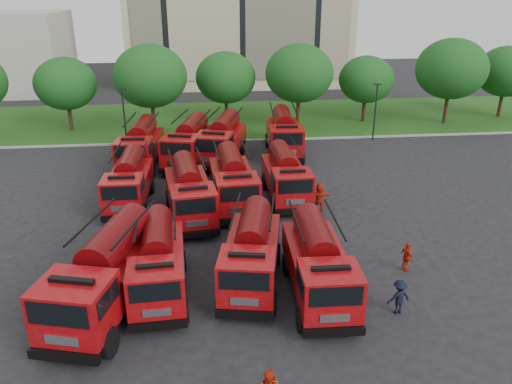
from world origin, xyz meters
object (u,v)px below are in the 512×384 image
fire_truck_2 (252,252)px  firefighter_3 (397,312)px  fire_truck_9 (189,142)px  firefighter_0 (311,313)px  firefighter_2 (405,271)px  fire_truck_0 (106,273)px  fire_truck_10 (222,140)px  fire_truck_4 (129,181)px  firefighter_5 (319,211)px  fire_truck_8 (141,145)px  fire_truck_7 (286,176)px  fire_truck_1 (158,262)px  fire_truck_5 (189,192)px  firefighter_4 (183,239)px  fire_truck_3 (318,263)px  fire_truck_6 (233,181)px  fire_truck_11 (284,133)px

fire_truck_2 → firefighter_3: fire_truck_2 is taller
fire_truck_9 → firefighter_0: size_ratio=4.70×
firefighter_0 → firefighter_2: firefighter_0 is taller
fire_truck_9 → firefighter_2: size_ratio=5.16×
fire_truck_0 → firefighter_0: 8.88m
fire_truck_10 → firefighter_3: fire_truck_10 is taller
fire_truck_4 → firefighter_5: bearing=-10.0°
fire_truck_8 → firefighter_3: size_ratio=4.74×
fire_truck_8 → firefighter_3: 24.13m
fire_truck_7 → firefighter_0: size_ratio=4.13×
fire_truck_7 → fire_truck_2: bearing=-108.7°
fire_truck_8 → fire_truck_1: bearing=-76.6°
fire_truck_4 → fire_truck_5: bearing=-30.6°
firefighter_4 → fire_truck_9: bearing=-41.5°
fire_truck_3 → fire_truck_6: size_ratio=0.95×
fire_truck_8 → firefighter_3: fire_truck_8 is taller
fire_truck_6 → firefighter_4: (-3.09, -4.25, -1.68)m
firefighter_0 → firefighter_3: bearing=-41.1°
firefighter_4 → fire_truck_4: bearing=-6.9°
fire_truck_2 → fire_truck_10: bearing=102.6°
fire_truck_10 → fire_truck_11: bearing=29.6°
fire_truck_10 → fire_truck_11: size_ratio=1.03×
fire_truck_1 → fire_truck_5: size_ratio=0.92×
fire_truck_4 → fire_truck_5: fire_truck_5 is taller
fire_truck_0 → firefighter_3: (12.30, -1.55, -1.78)m
fire_truck_3 → firefighter_3: (3.13, -1.74, -1.60)m
fire_truck_3 → firefighter_5: bearing=78.4°
fire_truck_11 → fire_truck_5: bearing=-118.6°
fire_truck_3 → firefighter_5: (2.07, 8.93, -1.60)m
fire_truck_2 → firefighter_5: bearing=67.5°
fire_truck_4 → fire_truck_6: bearing=-6.9°
firefighter_3 → fire_truck_6: bearing=-73.9°
fire_truck_11 → firefighter_3: (1.50, -22.25, -1.74)m
fire_truck_11 → firefighter_2: size_ratio=5.07×
fire_truck_0 → fire_truck_8: bearing=106.6°
fire_truck_10 → firefighter_3: bearing=-56.7°
fire_truck_9 → firefighter_4: bearing=-77.4°
fire_truck_6 → fire_truck_1: bearing=-115.8°
firefighter_0 → fire_truck_8: bearing=78.8°
fire_truck_2 → fire_truck_9: (-3.24, 17.45, 0.14)m
fire_truck_11 → firefighter_3: size_ratio=4.87×
fire_truck_7 → firefighter_2: 10.74m
fire_truck_0 → firefighter_0: fire_truck_0 is taller
fire_truck_11 → fire_truck_4: bearing=-136.5°
firefighter_2 → fire_truck_10: bearing=12.0°
fire_truck_3 → fire_truck_6: 10.78m
fire_truck_3 → fire_truck_4: size_ratio=1.02×
fire_truck_1 → fire_truck_6: size_ratio=0.92×
firefighter_2 → fire_truck_11: bearing=-3.7°
fire_truck_0 → fire_truck_4: size_ratio=1.18×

